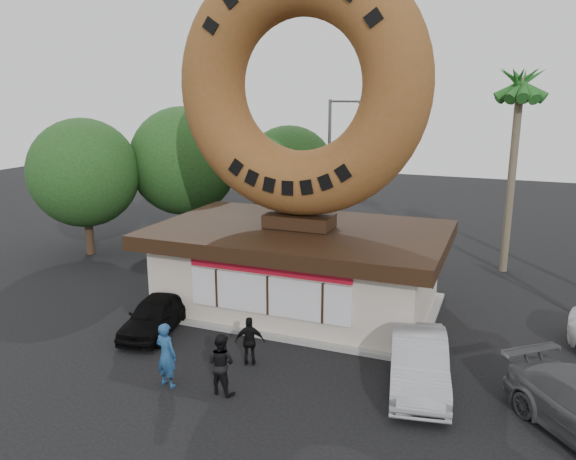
# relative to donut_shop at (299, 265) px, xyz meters

# --- Properties ---
(ground) EXTENTS (90.00, 90.00, 0.00)m
(ground) POSITION_rel_donut_shop_xyz_m (0.00, -5.98, -1.77)
(ground) COLOR black
(ground) RESTS_ON ground
(donut_shop) EXTENTS (11.20, 7.20, 3.80)m
(donut_shop) POSITION_rel_donut_shop_xyz_m (0.00, 0.00, 0.00)
(donut_shop) COLOR beige
(donut_shop) RESTS_ON ground
(giant_donut) EXTENTS (9.65, 2.46, 9.65)m
(giant_donut) POSITION_rel_donut_shop_xyz_m (0.00, 0.02, 6.86)
(giant_donut) COLOR brown
(giant_donut) RESTS_ON donut_shop
(tree_west) EXTENTS (6.00, 6.00, 7.65)m
(tree_west) POSITION_rel_donut_shop_xyz_m (-9.50, 7.02, 2.87)
(tree_west) COLOR #473321
(tree_west) RESTS_ON ground
(tree_mid) EXTENTS (5.20, 5.20, 6.63)m
(tree_mid) POSITION_rel_donut_shop_xyz_m (-4.00, 9.02, 2.25)
(tree_mid) COLOR #473321
(tree_mid) RESTS_ON ground
(tree_far) EXTENTS (5.60, 5.60, 7.14)m
(tree_far) POSITION_rel_donut_shop_xyz_m (-13.00, 3.02, 2.56)
(tree_far) COLOR #473321
(tree_far) RESTS_ON ground
(palm_near) EXTENTS (2.60, 2.60, 9.75)m
(palm_near) POSITION_rel_donut_shop_xyz_m (7.50, 8.02, 6.65)
(palm_near) COLOR #726651
(palm_near) RESTS_ON ground
(street_lamp) EXTENTS (2.11, 0.20, 8.00)m
(street_lamp) POSITION_rel_donut_shop_xyz_m (-1.86, 10.02, 2.72)
(street_lamp) COLOR #59595E
(street_lamp) RESTS_ON ground
(person_left) EXTENTS (0.79, 0.60, 1.96)m
(person_left) POSITION_rel_donut_shop_xyz_m (-1.41, -7.22, -0.79)
(person_left) COLOR navy
(person_left) RESTS_ON ground
(person_center) EXTENTS (0.95, 0.79, 1.80)m
(person_center) POSITION_rel_donut_shop_xyz_m (0.27, -6.99, -0.86)
(person_center) COLOR black
(person_center) RESTS_ON ground
(person_right) EXTENTS (1.01, 0.70, 1.59)m
(person_right) POSITION_rel_donut_shop_xyz_m (0.29, -5.15, -0.97)
(person_right) COLOR black
(person_right) RESTS_ON ground
(car_black) EXTENTS (2.21, 4.03, 1.30)m
(car_black) POSITION_rel_donut_shop_xyz_m (-3.94, -4.16, -1.12)
(car_black) COLOR black
(car_black) RESTS_ON ground
(car_silver) EXTENTS (2.41, 4.78, 1.50)m
(car_silver) POSITION_rel_donut_shop_xyz_m (5.43, -4.51, -1.01)
(car_silver) COLOR #A4A4A9
(car_silver) RESTS_ON ground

